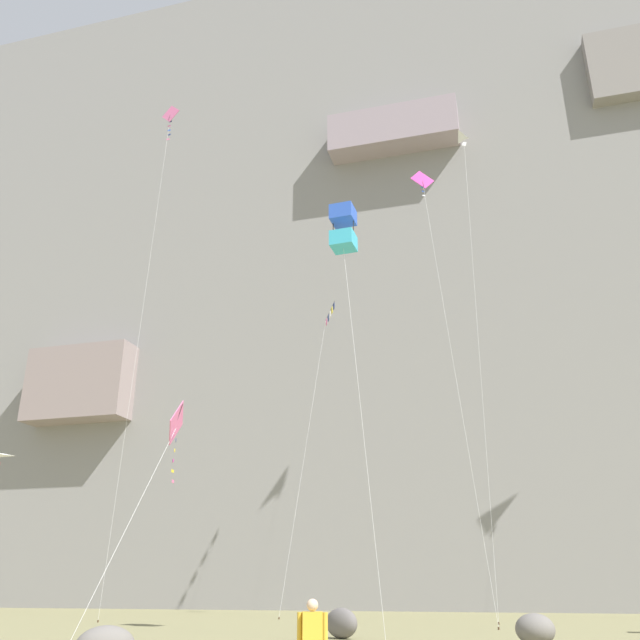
{
  "coord_description": "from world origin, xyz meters",
  "views": [
    {
      "loc": [
        7.57,
        -9.31,
        1.83
      ],
      "look_at": [
        -0.65,
        20.43,
        14.05
      ],
      "focal_mm": 37.75,
      "sensor_mm": 36.0,
      "label": 1
    }
  ],
  "objects_px": {
    "kite_banner_low_left": "(327,329)",
    "kite_delta_near_cliff": "(470,163)",
    "boulder_mid_field": "(341,623)",
    "kite_diamond_mid_right": "(426,201)",
    "kite_diamond_high_right": "(173,431)",
    "boulder_near_cliff_base": "(535,629)",
    "kite_box_low_center": "(343,229)",
    "kite_diamond_front_field": "(168,131)"
  },
  "relations": [
    {
      "from": "boulder_mid_field",
      "to": "kite_diamond_front_field",
      "type": "xyz_separation_m",
      "value": [
        -15.28,
        9.97,
        32.68
      ]
    },
    {
      "from": "kite_box_low_center",
      "to": "kite_diamond_mid_right",
      "type": "xyz_separation_m",
      "value": [
        2.55,
        12.83,
        8.61
      ]
    },
    {
      "from": "kite_diamond_high_right",
      "to": "kite_diamond_mid_right",
      "type": "relative_size",
      "value": 0.27
    },
    {
      "from": "boulder_near_cliff_base",
      "to": "boulder_mid_field",
      "type": "xyz_separation_m",
      "value": [
        -6.91,
        1.42,
        0.04
      ]
    },
    {
      "from": "kite_delta_near_cliff",
      "to": "kite_diamond_front_field",
      "type": "xyz_separation_m",
      "value": [
        -21.37,
        -7.13,
        1.95
      ]
    },
    {
      "from": "kite_delta_near_cliff",
      "to": "kite_diamond_mid_right",
      "type": "distance_m",
      "value": 8.76
    },
    {
      "from": "boulder_near_cliff_base",
      "to": "kite_banner_low_left",
      "type": "height_order",
      "value": "kite_banner_low_left"
    },
    {
      "from": "kite_delta_near_cliff",
      "to": "kite_diamond_mid_right",
      "type": "xyz_separation_m",
      "value": [
        -2.96,
        -5.53,
        -6.11
      ]
    },
    {
      "from": "boulder_mid_field",
      "to": "kite_diamond_high_right",
      "type": "bearing_deg",
      "value": -113.7
    },
    {
      "from": "boulder_mid_field",
      "to": "kite_diamond_mid_right",
      "type": "xyz_separation_m",
      "value": [
        3.13,
        11.57,
        24.62
      ]
    },
    {
      "from": "kite_banner_low_left",
      "to": "kite_diamond_front_field",
      "type": "height_order",
      "value": "kite_diamond_front_field"
    },
    {
      "from": "boulder_near_cliff_base",
      "to": "boulder_mid_field",
      "type": "height_order",
      "value": "boulder_mid_field"
    },
    {
      "from": "kite_delta_near_cliff",
      "to": "boulder_mid_field",
      "type": "bearing_deg",
      "value": -109.61
    },
    {
      "from": "boulder_near_cliff_base",
      "to": "kite_delta_near_cliff",
      "type": "xyz_separation_m",
      "value": [
        -0.82,
        18.52,
        30.77
      ]
    },
    {
      "from": "boulder_mid_field",
      "to": "kite_box_low_center",
      "type": "height_order",
      "value": "kite_box_low_center"
    },
    {
      "from": "kite_banner_low_left",
      "to": "kite_delta_near_cliff",
      "type": "relative_size",
      "value": 0.65
    },
    {
      "from": "kite_delta_near_cliff",
      "to": "kite_diamond_front_field",
      "type": "height_order",
      "value": "kite_diamond_front_field"
    },
    {
      "from": "kite_box_low_center",
      "to": "boulder_near_cliff_base",
      "type": "bearing_deg",
      "value": -1.46
    },
    {
      "from": "boulder_mid_field",
      "to": "kite_diamond_high_right",
      "type": "relative_size",
      "value": 0.23
    },
    {
      "from": "boulder_mid_field",
      "to": "kite_diamond_mid_right",
      "type": "relative_size",
      "value": 0.06
    },
    {
      "from": "kite_banner_low_left",
      "to": "kite_diamond_mid_right",
      "type": "xyz_separation_m",
      "value": [
        8.79,
        -8.02,
        5.06
      ]
    },
    {
      "from": "kite_banner_low_left",
      "to": "kite_diamond_mid_right",
      "type": "height_order",
      "value": "kite_diamond_mid_right"
    },
    {
      "from": "kite_delta_near_cliff",
      "to": "kite_diamond_mid_right",
      "type": "height_order",
      "value": "kite_delta_near_cliff"
    },
    {
      "from": "boulder_near_cliff_base",
      "to": "kite_diamond_mid_right",
      "type": "distance_m",
      "value": 28.12
    },
    {
      "from": "kite_box_low_center",
      "to": "kite_banner_low_left",
      "type": "distance_m",
      "value": 22.05
    },
    {
      "from": "kite_box_low_center",
      "to": "kite_diamond_mid_right",
      "type": "bearing_deg",
      "value": 78.76
    },
    {
      "from": "kite_delta_near_cliff",
      "to": "kite_box_low_center",
      "type": "bearing_deg",
      "value": -106.7
    },
    {
      "from": "boulder_near_cliff_base",
      "to": "kite_banner_low_left",
      "type": "bearing_deg",
      "value": 120.89
    },
    {
      "from": "kite_box_low_center",
      "to": "kite_diamond_front_field",
      "type": "bearing_deg",
      "value": 144.73
    },
    {
      "from": "kite_banner_low_left",
      "to": "kite_diamond_high_right",
      "type": "bearing_deg",
      "value": -85.4
    },
    {
      "from": "boulder_near_cliff_base",
      "to": "kite_diamond_mid_right",
      "type": "height_order",
      "value": "kite_diamond_mid_right"
    },
    {
      "from": "boulder_near_cliff_base",
      "to": "kite_box_low_center",
      "type": "distance_m",
      "value": 17.25
    },
    {
      "from": "kite_diamond_high_right",
      "to": "kite_box_low_center",
      "type": "bearing_deg",
      "value": 58.57
    },
    {
      "from": "kite_box_low_center",
      "to": "kite_delta_near_cliff",
      "type": "height_order",
      "value": "kite_delta_near_cliff"
    },
    {
      "from": "boulder_near_cliff_base",
      "to": "kite_box_low_center",
      "type": "height_order",
      "value": "kite_box_low_center"
    },
    {
      "from": "kite_diamond_high_right",
      "to": "boulder_near_cliff_base",
      "type": "bearing_deg",
      "value": 31.85
    },
    {
      "from": "kite_diamond_high_right",
      "to": "kite_diamond_front_field",
      "type": "height_order",
      "value": "kite_diamond_front_field"
    },
    {
      "from": "kite_diamond_high_right",
      "to": "kite_banner_low_left",
      "type": "bearing_deg",
      "value": 94.6
    },
    {
      "from": "boulder_mid_field",
      "to": "kite_box_low_center",
      "type": "distance_m",
      "value": 16.07
    },
    {
      "from": "boulder_mid_field",
      "to": "kite_delta_near_cliff",
      "type": "distance_m",
      "value": 35.7
    },
    {
      "from": "kite_box_low_center",
      "to": "boulder_mid_field",
      "type": "bearing_deg",
      "value": 114.99
    },
    {
      "from": "boulder_near_cliff_base",
      "to": "boulder_mid_field",
      "type": "bearing_deg",
      "value": 168.42
    }
  ]
}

